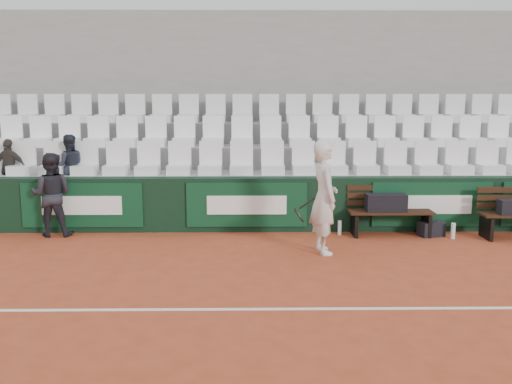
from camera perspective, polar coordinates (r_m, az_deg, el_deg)
name	(u,v)px	position (r m, az deg, el deg)	size (l,w,h in m)	color
ground	(263,309)	(6.87, 0.69, -11.66)	(80.00, 80.00, 0.00)	#AD4527
court_baseline	(263,309)	(6.87, 0.69, -11.63)	(18.00, 0.06, 0.01)	white
back_barrier	(261,204)	(10.58, 0.53, -1.22)	(18.00, 0.34, 1.00)	black
grandstand_tier_front	(257,198)	(11.20, 0.10, -0.61)	(18.00, 0.95, 1.00)	#989896
grandstand_tier_mid	(256,180)	(12.10, 0.04, 1.24)	(18.00, 0.95, 1.45)	gray
grandstand_tier_back	(256,164)	(13.02, -0.02, 2.83)	(18.00, 0.95, 1.90)	gray
grandstand_rear_wall	(255,108)	(13.55, -0.06, 8.40)	(18.00, 0.30, 4.40)	gray
seat_row_front	(257,158)	(10.91, 0.12, 3.44)	(11.90, 0.44, 0.63)	white
seat_row_mid	(256,131)	(11.82, 0.05, 6.11)	(11.90, 0.44, 0.63)	white
seat_row_back	(256,108)	(12.75, -0.01, 8.39)	(11.90, 0.44, 0.63)	silver
bench_left	(390,223)	(10.56, 13.27, -3.03)	(1.50, 0.56, 0.45)	#361C10
sports_bag_left	(386,203)	(10.45, 12.87, -1.04)	(0.71, 0.30, 0.30)	black
sports_bag_ground	(431,229)	(10.71, 17.11, -3.54)	(0.44, 0.26, 0.26)	black
water_bottle_near	(340,228)	(10.44, 8.37, -3.55)	(0.07, 0.07, 0.26)	silver
water_bottle_far	(453,231)	(10.63, 19.10, -3.70)	(0.08, 0.08, 0.28)	silver
tennis_player	(324,197)	(9.08, 6.81, -0.54)	(0.76, 0.72, 1.80)	silver
ball_kid	(51,195)	(10.78, -19.78, -0.25)	(0.73, 0.57, 1.50)	black
spectator_b	(8,145)	(11.86, -23.53, 4.34)	(0.66, 0.28, 1.13)	#302A26
spectator_c	(68,143)	(11.46, -18.30, 4.71)	(0.59, 0.46, 1.21)	#1F242E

